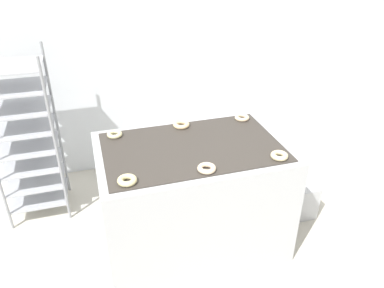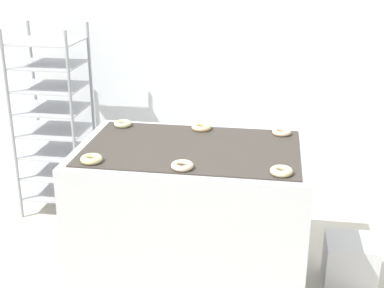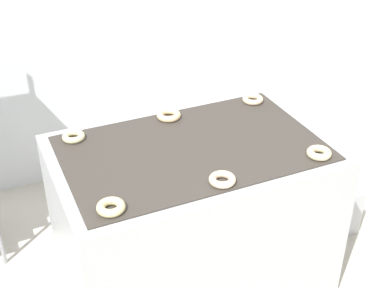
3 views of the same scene
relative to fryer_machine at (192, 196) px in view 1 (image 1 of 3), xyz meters
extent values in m
cube|color=silver|center=(0.00, 1.41, 0.94)|extent=(8.00, 0.05, 2.80)
cube|color=#B7BABF|center=(0.00, 0.00, 0.00)|extent=(1.42, 0.93, 0.92)
cube|color=#38332D|center=(0.00, 0.00, 0.46)|extent=(1.31, 0.82, 0.01)
cube|color=#262628|center=(0.39, -0.43, 0.18)|extent=(0.12, 0.07, 0.10)
cylinder|color=gray|center=(-1.01, 0.60, 0.30)|extent=(0.02, 0.02, 1.52)
cylinder|color=gray|center=(-1.01, 1.05, 0.30)|extent=(0.02, 0.02, 1.52)
cube|color=#A8AAB2|center=(-1.25, 0.82, -0.31)|extent=(0.50, 0.45, 0.01)
cube|color=#A8AAB2|center=(-1.25, 0.82, -0.13)|extent=(0.50, 0.45, 0.01)
cube|color=#A8AAB2|center=(-1.25, 0.82, 0.05)|extent=(0.50, 0.45, 0.01)
cube|color=#A8AAB2|center=(-1.25, 0.82, 0.23)|extent=(0.50, 0.45, 0.01)
cube|color=#A8AAB2|center=(-1.25, 0.82, 0.41)|extent=(0.50, 0.45, 0.01)
cube|color=#A8AAB2|center=(-1.25, 0.82, 0.58)|extent=(0.50, 0.45, 0.01)
cube|color=#A8AAB2|center=(-1.25, 0.82, 0.76)|extent=(0.50, 0.45, 0.01)
cube|color=#A8AAB2|center=(-1.25, 0.82, 0.94)|extent=(0.50, 0.45, 0.01)
cube|color=#B7BABF|center=(1.02, 0.07, -0.30)|extent=(0.32, 0.30, 0.32)
torus|color=beige|center=(-0.53, -0.33, 0.48)|extent=(0.13, 0.13, 0.04)
torus|color=beige|center=(0.00, -0.34, 0.48)|extent=(0.13, 0.13, 0.03)
torus|color=beige|center=(0.54, -0.33, 0.48)|extent=(0.12, 0.12, 0.04)
torus|color=beige|center=(-0.53, 0.33, 0.48)|extent=(0.12, 0.12, 0.03)
torus|color=beige|center=(0.01, 0.34, 0.48)|extent=(0.13, 0.13, 0.04)
torus|color=beige|center=(0.54, 0.33, 0.48)|extent=(0.12, 0.12, 0.03)
camera|label=1|loc=(-0.70, -2.32, 1.84)|focal=35.00mm
camera|label=2|loc=(0.49, -3.03, 1.62)|focal=50.00mm
camera|label=3|loc=(-0.95, -2.13, 1.89)|focal=50.00mm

